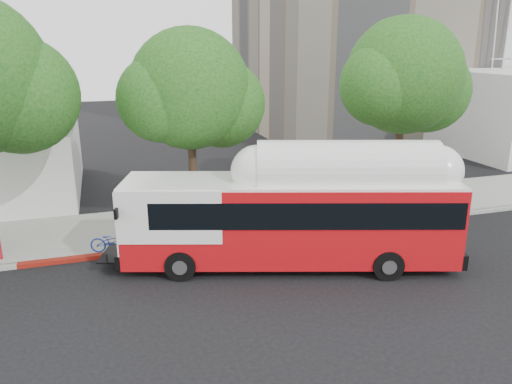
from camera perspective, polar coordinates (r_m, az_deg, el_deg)
The scene contains 7 objects.
ground at distance 17.37m, azimuth 0.03°, elevation -10.52°, with size 120.00×120.00×0.00m, color black.
sidewalk at distance 23.12m, azimuth -4.80°, elevation -3.26°, with size 60.00×5.00×0.15m, color gray.
curb_strip at distance 20.75m, azimuth -3.20°, elevation -5.61°, with size 60.00×0.30×0.15m, color gray.
red_curb_segment at distance 20.29m, azimuth -11.49°, elevation -6.45°, with size 10.00×0.32×0.16m, color maroon.
street_tree_mid at distance 21.28m, azimuth -6.50°, elevation 11.10°, with size 5.75×5.00×8.62m.
street_tree_right at distance 24.99m, azimuth 17.31°, elevation 12.10°, with size 6.21×5.40×9.18m.
transit_bus at distance 18.13m, azimuth 4.16°, elevation -3.27°, with size 12.86×5.94×3.78m.
Camera 1 is at (-4.62, -14.74, 7.95)m, focal length 35.00 mm.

